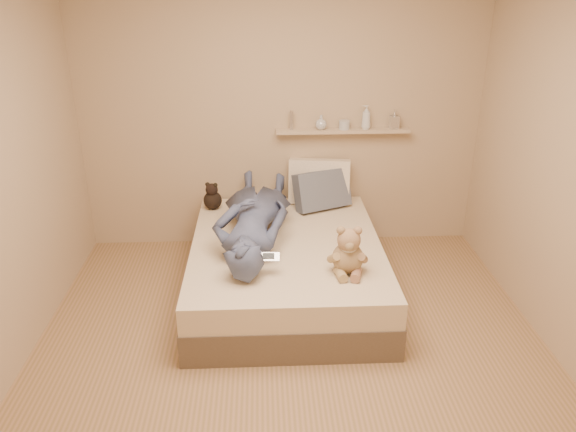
{
  "coord_description": "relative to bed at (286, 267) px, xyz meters",
  "views": [
    {
      "loc": [
        -0.18,
        -3.04,
        2.43
      ],
      "look_at": [
        0.0,
        0.65,
        0.8
      ],
      "focal_mm": 35.0,
      "sensor_mm": 36.0,
      "label": 1
    }
  ],
  "objects": [
    {
      "name": "room",
      "position": [
        0.0,
        -0.93,
        1.08
      ],
      "size": [
        3.8,
        3.8,
        3.8
      ],
      "color": "#9D7351",
      "rests_on": "ground"
    },
    {
      "name": "bed",
      "position": [
        0.0,
        0.0,
        0.0
      ],
      "size": [
        1.5,
        1.9,
        0.45
      ],
      "color": "brown",
      "rests_on": "floor"
    },
    {
      "name": "game_console",
      "position": [
        -0.15,
        -0.5,
        0.36
      ],
      "size": [
        0.16,
        0.08,
        0.05
      ],
      "color": "silver",
      "rests_on": "bed"
    },
    {
      "name": "teddy_bear",
      "position": [
        0.41,
        -0.51,
        0.38
      ],
      "size": [
        0.3,
        0.29,
        0.37
      ],
      "color": "#8C6F4C",
      "rests_on": "bed"
    },
    {
      "name": "dark_plush",
      "position": [
        -0.63,
        0.7,
        0.34
      ],
      "size": [
        0.16,
        0.16,
        0.25
      ],
      "color": "black",
      "rests_on": "bed"
    },
    {
      "name": "pillow_cream",
      "position": [
        0.34,
        0.83,
        0.43
      ],
      "size": [
        0.58,
        0.3,
        0.42
      ],
      "primitive_type": "cube",
      "rotation": [
        -0.17,
        0.0,
        -0.14
      ],
      "color": "#F2E3BF",
      "rests_on": "bed"
    },
    {
      "name": "pillow_grey",
      "position": [
        0.35,
        0.69,
        0.4
      ],
      "size": [
        0.55,
        0.41,
        0.37
      ],
      "primitive_type": "cube",
      "rotation": [
        -0.3,
        0.0,
        0.41
      ],
      "color": "slate",
      "rests_on": "bed"
    },
    {
      "name": "person",
      "position": [
        -0.26,
        0.09,
        0.41
      ],
      "size": [
        0.73,
        1.61,
        0.37
      ],
      "primitive_type": "imported",
      "rotation": [
        0.0,
        0.0,
        3.04
      ],
      "color": "#484F72",
      "rests_on": "bed"
    },
    {
      "name": "wall_shelf",
      "position": [
        0.55,
        0.91,
        0.88
      ],
      "size": [
        1.2,
        0.12,
        0.03
      ],
      "primitive_type": "cube",
      "color": "tan",
      "rests_on": "wall_back"
    },
    {
      "name": "shelf_bottles",
      "position": [
        0.63,
        0.91,
        0.97
      ],
      "size": [
        0.98,
        0.14,
        0.21
      ],
      "color": "silver",
      "rests_on": "wall_shelf"
    }
  ]
}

